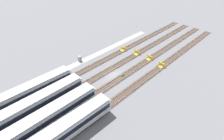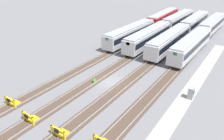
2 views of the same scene
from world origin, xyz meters
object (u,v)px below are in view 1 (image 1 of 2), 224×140
subway_car_front_row_right_inner (54,113)px  weed_clump (123,75)px  subway_car_front_row_left_inner (33,90)px  bumper_stop_middle_track (149,58)px  bumper_stop_nearest_track (123,49)px  electrical_cabinet (80,59)px  subway_car_front_row_leftmost (43,100)px  bumper_stop_far_inner_track (161,65)px  subway_car_back_row_centre (68,128)px  bumper_stop_near_inner_track (137,53)px

subway_car_front_row_right_inner → weed_clump: subway_car_front_row_right_inner is taller
subway_car_front_row_left_inner → bumper_stop_middle_track: bearing=163.7°
bumper_stop_nearest_track → electrical_cabinet: electrical_cabinet is taller
subway_car_front_row_leftmost → subway_car_front_row_left_inner: (0.00, -4.47, 0.00)m
subway_car_front_row_left_inner → bumper_stop_far_inner_track: (-30.06, 13.59, -1.53)m
bumper_stop_far_inner_track → electrical_cabinet: electrical_cabinet is taller
bumper_stop_middle_track → electrical_cabinet: (15.03, -13.70, 0.29)m
subway_car_front_row_left_inner → subway_car_back_row_centre: same height
bumper_stop_middle_track → subway_car_front_row_leftmost: bearing=-8.4°
subway_car_front_row_leftmost → electrical_cabinet: size_ratio=11.25×
bumper_stop_far_inner_track → electrical_cabinet: (14.28, -18.25, 0.29)m
bumper_stop_middle_track → weed_clump: bumper_stop_middle_track is taller
bumper_stop_middle_track → bumper_stop_far_inner_track: 4.61m
subway_car_front_row_leftmost → bumper_stop_nearest_track: size_ratio=8.98×
bumper_stop_near_inner_track → bumper_stop_far_inner_track: (0.51, 9.08, 0.00)m
bumper_stop_middle_track → electrical_cabinet: bearing=-42.4°
bumper_stop_far_inner_track → bumper_stop_middle_track: bearing=-99.4°
subway_car_front_row_left_inner → electrical_cabinet: 16.50m
subway_car_front_row_right_inner → bumper_stop_middle_track: 30.85m
subway_car_front_row_left_inner → bumper_stop_near_inner_track: (-30.58, 4.51, -1.53)m
subway_car_front_row_leftmost → bumper_stop_near_inner_track: subway_car_front_row_leftmost is taller
electrical_cabinet → weed_clump: (-3.74, 13.35, -0.56)m
subway_car_front_row_left_inner → electrical_cabinet: size_ratio=11.29×
subway_car_front_row_right_inner → subway_car_back_row_centre: bearing=90.0°
subway_car_back_row_centre → bumper_stop_nearest_track: 32.29m
bumper_stop_near_inner_track → subway_car_front_row_leftmost: bearing=-0.1°
subway_car_front_row_leftmost → bumper_stop_nearest_track: bearing=-171.3°
subway_car_back_row_centre → weed_clump: bearing=-165.9°
bumper_stop_far_inner_track → electrical_cabinet: 23.18m
subway_car_back_row_centre → bumper_stop_far_inner_track: size_ratio=9.01×
subway_car_front_row_right_inner → bumper_stop_middle_track: size_ratio=8.96×
bumper_stop_middle_track → subway_car_front_row_left_inner: bearing=-16.3°
subway_car_front_row_left_inner → bumper_stop_nearest_track: subway_car_front_row_left_inner is taller
bumper_stop_nearest_track → bumper_stop_middle_track: same height
electrical_cabinet → bumper_stop_near_inner_track: bearing=148.2°
bumper_stop_nearest_track → electrical_cabinet: size_ratio=1.25×
subway_car_front_row_left_inner → electrical_cabinet: subway_car_front_row_left_inner is taller
electrical_cabinet → bumper_stop_middle_track: bearing=137.6°
subway_car_front_row_left_inner → bumper_stop_far_inner_track: subway_car_front_row_left_inner is taller
bumper_stop_middle_track → electrical_cabinet: 20.34m
bumper_stop_far_inner_track → bumper_stop_nearest_track: bearing=-86.6°
bumper_stop_nearest_track → weed_clump: size_ratio=2.18×
bumper_stop_far_inner_track → subway_car_front_row_leftmost: bearing=-16.9°
bumper_stop_far_inner_track → weed_clump: (10.54, -4.90, -0.27)m
bumper_stop_nearest_track → bumper_stop_near_inner_track: bearing=106.4°
subway_car_front_row_right_inner → bumper_stop_middle_track: subway_car_front_row_right_inner is taller
subway_car_front_row_leftmost → bumper_stop_far_inner_track: bearing=163.1°
bumper_stop_nearest_track → bumper_stop_near_inner_track: (-1.33, 4.54, 0.00)m
bumper_stop_nearest_track → bumper_stop_far_inner_track: size_ratio=1.00×
subway_car_front_row_leftmost → electrical_cabinet: 18.28m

